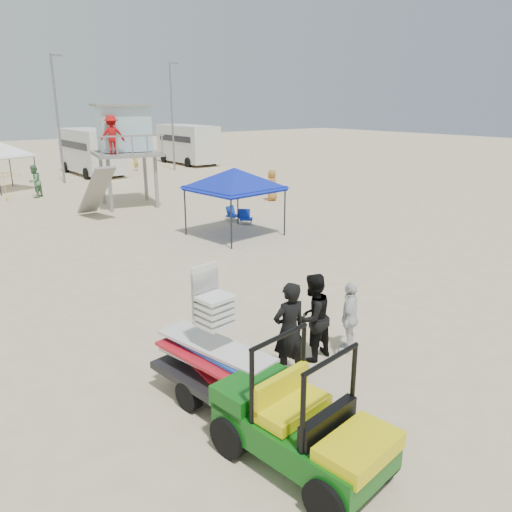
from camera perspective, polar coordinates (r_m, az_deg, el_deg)
ground at (r=11.03m, az=7.59°, el=-10.62°), size 140.00×140.00×0.00m
utility_cart at (r=7.43m, az=5.36°, el=-17.56°), size 1.58×2.67×1.92m
surf_trailer at (r=9.01m, az=-4.92°, el=-10.84°), size 1.64×2.65×2.19m
man_left at (r=9.58m, az=3.79°, el=-8.51°), size 0.76×0.55×1.94m
man_mid at (r=10.29m, az=6.46°, el=-6.96°), size 0.97×0.80×1.85m
man_right at (r=10.76m, az=10.65°, el=-6.90°), size 0.98×0.80×1.56m
lifeguard_tower at (r=26.34m, az=-15.04°, el=13.48°), size 3.67×3.67×4.94m
canopy_blue at (r=19.61m, az=-2.49°, el=9.63°), size 3.26×3.26×3.10m
canopy_white_c at (r=33.55m, az=-27.15°, el=11.26°), size 3.38×3.38×3.28m
umbrella_b at (r=30.05m, az=-26.72°, el=7.13°), size 2.53×2.54×1.65m
beach_chair_b at (r=22.66m, az=-2.76°, el=4.90°), size 0.68×0.74×0.64m
beach_chair_c at (r=21.99m, az=-1.29°, el=4.54°), size 0.74×0.85×0.64m
rv_mid_right at (r=39.17m, az=-18.36°, el=11.46°), size 2.64×7.00×3.25m
rv_far_right at (r=44.30m, az=-7.81°, el=12.71°), size 2.64×6.60×3.25m
light_pole_left at (r=35.27m, az=-21.70°, el=14.19°), size 0.14×0.14×8.00m
light_pole_right at (r=40.11m, az=-9.56°, el=15.34°), size 0.14×0.14×8.00m
distant_beachgoers at (r=28.81m, az=-20.92°, el=7.50°), size 18.48×16.70×1.82m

